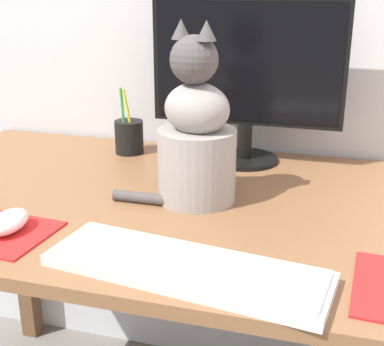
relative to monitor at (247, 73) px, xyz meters
The scene contains 7 objects.
desk 0.42m from the monitor, 96.02° to the right, with size 1.46×0.76×0.70m.
monitor is the anchor object (origin of this frame).
keyboard 0.61m from the monitor, 88.26° to the right, with size 0.46×0.19×0.02m.
mousepad_left 0.67m from the monitor, 123.01° to the right, with size 0.19×0.17×0.00m.
computer_mouse_left 0.65m from the monitor, 122.25° to the right, with size 0.06×0.10×0.04m.
cat 0.30m from the monitor, 100.01° to the right, with size 0.27×0.20×0.36m.
pen_cup 0.35m from the monitor, behind, with size 0.07×0.07×0.17m.
Camera 1 is at (0.26, -0.99, 1.13)m, focal length 50.00 mm.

